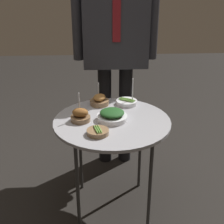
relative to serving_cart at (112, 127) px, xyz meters
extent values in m
plane|color=black|center=(0.00, 0.00, -0.58)|extent=(8.00, 8.00, 0.00)
cylinder|color=#939399|center=(0.00, 0.00, 0.03)|extent=(0.67, 0.67, 0.02)
cylinder|color=#2D2D2D|center=(0.20, -0.20, -0.28)|extent=(0.02, 0.02, 0.60)
cylinder|color=#2D2D2D|center=(-0.20, -0.20, -0.28)|extent=(0.02, 0.02, 0.60)
cylinder|color=#2D2D2D|center=(0.20, 0.20, -0.28)|extent=(0.02, 0.02, 0.60)
cylinder|color=#2D2D2D|center=(-0.20, 0.20, -0.28)|extent=(0.02, 0.02, 0.60)
cylinder|color=silver|center=(0.00, 0.00, 0.06)|extent=(0.17, 0.17, 0.03)
ellipsoid|color=#194219|center=(0.00, 0.00, 0.09)|extent=(0.14, 0.14, 0.03)
cylinder|color=silver|center=(0.11, 0.23, 0.06)|extent=(0.13, 0.13, 0.03)
ellipsoid|color=#5B8938|center=(0.11, 0.24, 0.07)|extent=(0.10, 0.07, 0.01)
ellipsoid|color=#5B8938|center=(0.11, 0.23, 0.07)|extent=(0.10, 0.07, 0.01)
ellipsoid|color=#5B8938|center=(0.10, 0.22, 0.07)|extent=(0.10, 0.07, 0.01)
ellipsoid|color=#5B8938|center=(0.10, 0.21, 0.07)|extent=(0.10, 0.07, 0.01)
cylinder|color=silver|center=(0.14, 0.23, 0.13)|extent=(0.01, 0.01, 0.17)
cylinder|color=brown|center=(-0.08, -0.16, 0.06)|extent=(0.12, 0.12, 0.03)
ellipsoid|color=#5B8938|center=(-0.07, -0.16, 0.07)|extent=(0.03, 0.10, 0.01)
ellipsoid|color=#5B8938|center=(-0.08, -0.16, 0.07)|extent=(0.03, 0.10, 0.01)
ellipsoid|color=#5B8938|center=(-0.09, -0.17, 0.07)|extent=(0.03, 0.10, 0.01)
cylinder|color=brown|center=(-0.07, 0.23, 0.06)|extent=(0.12, 0.12, 0.03)
ellipsoid|color=#93602D|center=(-0.07, 0.23, 0.09)|extent=(0.10, 0.12, 0.04)
cylinder|color=silver|center=(-0.07, 0.26, 0.11)|extent=(0.01, 0.01, 0.13)
cylinder|color=brown|center=(-0.18, 0.00, 0.06)|extent=(0.11, 0.11, 0.03)
ellipsoid|color=brown|center=(-0.18, 0.00, 0.09)|extent=(0.10, 0.09, 0.05)
cylinder|color=silver|center=(-0.18, 0.03, 0.12)|extent=(0.01, 0.01, 0.16)
cylinder|color=black|center=(-0.02, 0.55, -0.19)|extent=(0.10, 0.10, 0.78)
cylinder|color=black|center=(0.13, 0.55, -0.19)|extent=(0.10, 0.10, 0.78)
cube|color=#28282D|center=(0.05, 0.55, 0.50)|extent=(0.44, 0.21, 0.59)
cube|color=maroon|center=(0.05, 0.44, 0.57)|extent=(0.05, 0.01, 0.35)
cylinder|color=#28282D|center=(-0.20, 0.55, 0.52)|extent=(0.07, 0.07, 0.54)
cylinder|color=#28282D|center=(0.31, 0.55, 0.52)|extent=(0.07, 0.07, 0.54)
camera|label=1|loc=(-0.09, -1.59, 0.81)|focal=50.00mm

